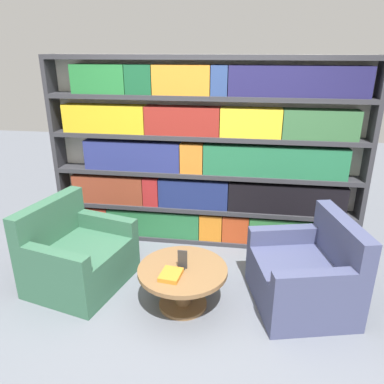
{
  "coord_description": "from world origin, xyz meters",
  "views": [
    {
      "loc": [
        0.46,
        -2.67,
        2.22
      ],
      "look_at": [
        -0.04,
        0.68,
        0.9
      ],
      "focal_mm": 35.0,
      "sensor_mm": 36.0,
      "label": 1
    }
  ],
  "objects": [
    {
      "name": "coffee_table",
      "position": [
        -0.04,
        0.12,
        0.28
      ],
      "size": [
        0.8,
        0.8,
        0.4
      ],
      "color": "brown",
      "rests_on": "ground_plane"
    },
    {
      "name": "table_sign",
      "position": [
        -0.04,
        0.12,
        0.47
      ],
      "size": [
        0.08,
        0.06,
        0.18
      ],
      "color": "black",
      "rests_on": "coffee_table"
    },
    {
      "name": "armchair_right",
      "position": [
        1.06,
        0.33,
        0.29
      ],
      "size": [
        0.99,
        1.07,
        0.84
      ],
      "rotation": [
        0.0,
        0.0,
        -1.33
      ],
      "color": "#42476B",
      "rests_on": "ground_plane"
    },
    {
      "name": "ground_plane",
      "position": [
        0.0,
        0.0,
        0.0
      ],
      "size": [
        14.0,
        14.0,
        0.0
      ],
      "primitive_type": "plane",
      "color": "slate"
    },
    {
      "name": "armchair_left",
      "position": [
        -1.14,
        0.33,
        0.29
      ],
      "size": [
        1.0,
        1.07,
        0.84
      ],
      "rotation": [
        0.0,
        0.0,
        1.33
      ],
      "color": "#336047",
      "rests_on": "ground_plane"
    },
    {
      "name": "bookshelf",
      "position": [
        0.01,
        1.41,
        1.06
      ],
      "size": [
        3.54,
        0.3,
        2.15
      ],
      "color": "silver",
      "rests_on": "ground_plane"
    },
    {
      "name": "stray_book",
      "position": [
        -0.12,
        -0.02,
        0.42
      ],
      "size": [
        0.19,
        0.23,
        0.04
      ],
      "color": "orange",
      "rests_on": "coffee_table"
    }
  ]
}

